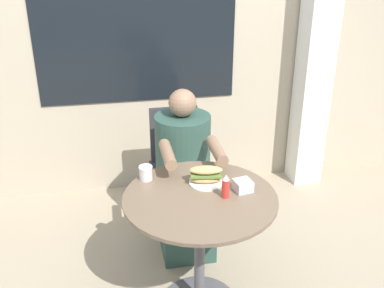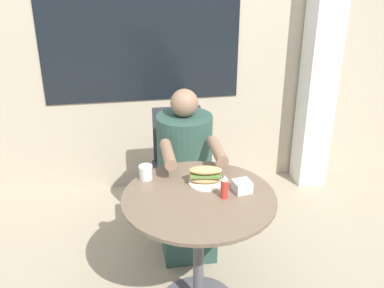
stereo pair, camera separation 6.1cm
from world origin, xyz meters
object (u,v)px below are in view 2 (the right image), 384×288
object	(u,v)px
sandwich_on_plate	(205,176)
drink_cup	(146,172)
seated_diner	(186,183)
cafe_table	(199,227)
diner_chair	(178,156)
condiment_bottle	(225,187)

from	to	relation	value
sandwich_on_plate	drink_cup	xyz separation A→B (m)	(-0.32, 0.11, -0.01)
seated_diner	sandwich_on_plate	distance (m)	0.56
cafe_table	seated_diner	distance (m)	0.60
diner_chair	seated_diner	distance (m)	0.35
seated_diner	condiment_bottle	distance (m)	0.72
drink_cup	diner_chair	bearing A→B (deg)	68.77
sandwich_on_plate	condiment_bottle	world-z (taller)	condiment_bottle
cafe_table	drink_cup	world-z (taller)	drink_cup
diner_chair	sandwich_on_plate	size ratio (longest dim) A/B	4.53
seated_diner	condiment_bottle	xyz separation A→B (m)	(0.11, -0.63, 0.32)
diner_chair	condiment_bottle	distance (m)	1.03
cafe_table	diner_chair	distance (m)	0.95
diner_chair	condiment_bottle	xyz separation A→B (m)	(0.11, -0.98, 0.29)
seated_diner	drink_cup	world-z (taller)	seated_diner
seated_diner	drink_cup	bearing A→B (deg)	52.46
seated_diner	drink_cup	xyz separation A→B (m)	(-0.28, -0.37, 0.30)
cafe_table	sandwich_on_plate	size ratio (longest dim) A/B	4.24
cafe_table	condiment_bottle	world-z (taller)	condiment_bottle
seated_diner	condiment_bottle	size ratio (longest dim) A/B	8.58
diner_chair	seated_diner	xyz separation A→B (m)	(0.00, -0.35, -0.04)
cafe_table	sandwich_on_plate	bearing A→B (deg)	65.13
sandwich_on_plate	condiment_bottle	distance (m)	0.18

